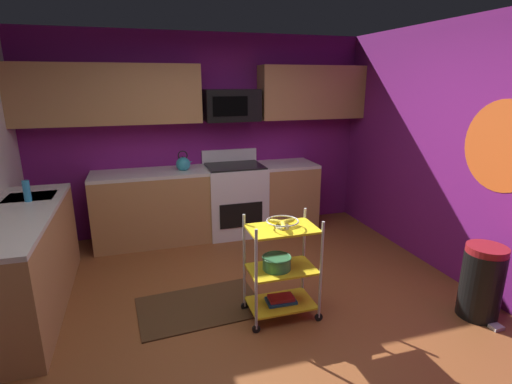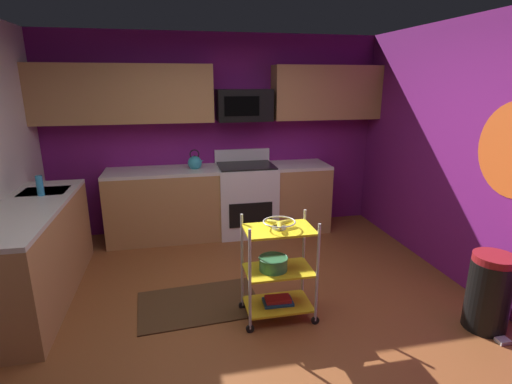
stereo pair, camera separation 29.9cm
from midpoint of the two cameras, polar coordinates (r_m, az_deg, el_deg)
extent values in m
cube|color=brown|center=(3.55, 2.02, -18.92)|extent=(4.40, 4.80, 0.04)
cube|color=#751970|center=(5.35, -4.17, 8.32)|extent=(4.52, 0.06, 2.60)
cube|color=#751970|center=(4.14, 33.82, 3.41)|extent=(0.06, 4.80, 2.60)
cube|color=#B27F4C|center=(5.21, -3.48, -1.56)|extent=(2.91, 0.60, 0.88)
cube|color=silver|center=(5.09, -3.56, 3.38)|extent=(2.91, 0.60, 0.04)
cube|color=#B27F4C|center=(4.14, -27.80, -8.24)|extent=(0.60, 1.95, 0.88)
cube|color=silver|center=(3.99, -28.65, -2.17)|extent=(0.60, 1.95, 0.04)
cube|color=#B7BABC|center=(4.49, -26.75, -0.86)|extent=(0.44, 0.36, 0.16)
cube|color=white|center=(5.26, 0.18, -1.12)|extent=(0.76, 0.64, 0.92)
cube|color=black|center=(5.00, 0.96, -3.40)|extent=(0.56, 0.01, 0.32)
cube|color=white|center=(5.41, -0.46, 5.34)|extent=(0.76, 0.06, 0.18)
cube|color=black|center=(5.15, 0.19, 3.88)|extent=(0.72, 0.60, 0.02)
cube|color=#B27F4C|center=(5.07, -17.09, 13.51)|extent=(2.14, 0.33, 0.70)
cube|color=#B27F4C|center=(5.51, 11.81, 14.01)|extent=(1.46, 0.33, 0.70)
cube|color=black|center=(5.15, -0.07, 12.55)|extent=(0.70, 0.38, 0.40)
cube|color=black|center=(4.95, -0.29, 12.41)|extent=(0.44, 0.01, 0.24)
cylinder|color=silver|center=(3.18, 1.87, -12.89)|extent=(0.02, 0.02, 0.88)
cylinder|color=black|center=(3.41, 1.80, -19.38)|extent=(0.07, 0.02, 0.07)
cylinder|color=silver|center=(3.34, 11.54, -11.68)|extent=(0.02, 0.02, 0.88)
cylinder|color=black|center=(3.57, 11.13, -17.96)|extent=(0.07, 0.02, 0.07)
cylinder|color=silver|center=(3.48, 0.45, -10.12)|extent=(0.02, 0.02, 0.88)
cylinder|color=black|center=(3.70, 0.44, -16.25)|extent=(0.07, 0.02, 0.07)
cylinder|color=silver|center=(3.64, 9.31, -9.18)|extent=(0.02, 0.02, 0.88)
cylinder|color=black|center=(3.84, 9.01, -15.13)|extent=(0.07, 0.02, 0.07)
cube|color=yellow|center=(3.57, 5.70, -16.02)|extent=(0.57, 0.36, 0.02)
cube|color=yellow|center=(3.41, 5.85, -11.31)|extent=(0.57, 0.36, 0.02)
cube|color=yellow|center=(3.26, 6.04, -5.51)|extent=(0.57, 0.36, 0.02)
torus|color=silver|center=(3.23, 6.07, -4.37)|extent=(0.27, 0.27, 0.01)
cylinder|color=silver|center=(3.25, 6.05, -5.20)|extent=(0.12, 0.12, 0.02)
ellipsoid|color=yellow|center=(3.27, 6.79, -4.47)|extent=(0.17, 0.09, 0.04)
ellipsoid|color=yellow|center=(3.26, 5.27, -4.47)|extent=(0.15, 0.14, 0.04)
ellipsoid|color=yellow|center=(3.19, 6.14, -4.94)|extent=(0.08, 0.17, 0.04)
cylinder|color=#387F4C|center=(3.37, 5.12, -10.44)|extent=(0.24, 0.24, 0.11)
torus|color=#387F4C|center=(3.34, 5.14, -9.62)|extent=(0.25, 0.25, 0.01)
cube|color=#1E4C8C|center=(3.56, 5.71, -15.72)|extent=(0.26, 0.17, 0.03)
cube|color=#B22626|center=(3.55, 5.72, -15.34)|extent=(0.22, 0.14, 0.03)
sphere|color=teal|center=(5.04, -7.25, 4.21)|extent=(0.18, 0.18, 0.18)
sphere|color=black|center=(5.02, -7.28, 5.19)|extent=(0.03, 0.03, 0.03)
cone|color=teal|center=(5.04, -6.34, 4.46)|extent=(0.09, 0.04, 0.06)
torus|color=black|center=(5.02, -7.29, 5.47)|extent=(0.12, 0.01, 0.12)
cylinder|color=#2D8CBF|center=(4.28, -27.29, 0.80)|extent=(0.06, 0.06, 0.20)
cylinder|color=black|center=(3.92, 32.77, -12.61)|extent=(0.34, 0.34, 0.60)
cylinder|color=maroon|center=(3.79, 33.52, -8.17)|extent=(0.33, 0.33, 0.06)
cube|color=#B2B2B7|center=(3.93, 34.31, -17.55)|extent=(0.10, 0.08, 0.03)
cube|color=#472D19|center=(3.80, -6.01, -15.95)|extent=(1.15, 0.77, 0.01)
camera|label=1|loc=(0.15, -87.54, 0.70)|focal=27.42mm
camera|label=2|loc=(0.15, 92.46, -0.70)|focal=27.42mm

